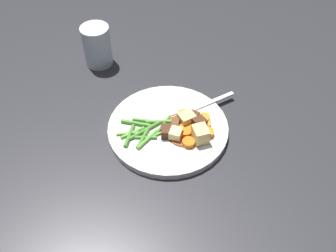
{
  "coord_description": "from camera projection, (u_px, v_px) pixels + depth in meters",
  "views": [
    {
      "loc": [
        0.03,
        -0.57,
        0.64
      ],
      "look_at": [
        0.0,
        0.0,
        0.02
      ],
      "focal_mm": 40.98,
      "sensor_mm": 36.0,
      "label": 1
    }
  ],
  "objects": [
    {
      "name": "ground_plane",
      "position": [
        168.0,
        131.0,
        0.86
      ],
      "size": [
        3.0,
        3.0,
        0.0
      ],
      "primitive_type": "plane",
      "color": "#2D2D33"
    },
    {
      "name": "dinner_plate",
      "position": [
        168.0,
        128.0,
        0.85
      ],
      "size": [
        0.27,
        0.27,
        0.02
      ],
      "primitive_type": "cylinder",
      "color": "white",
      "rests_on": "ground_plane"
    },
    {
      "name": "stew_sauce",
      "position": [
        187.0,
        129.0,
        0.84
      ],
      "size": [
        0.1,
        0.1,
        0.0
      ],
      "primitive_type": "cylinder",
      "color": "brown",
      "rests_on": "dinner_plate"
    },
    {
      "name": "carrot_slice_0",
      "position": [
        204.0,
        118.0,
        0.85
      ],
      "size": [
        0.04,
        0.04,
        0.01
      ],
      "primitive_type": "cylinder",
      "rotation": [
        0.0,
        0.0,
        2.11
      ],
      "color": "orange",
      "rests_on": "dinner_plate"
    },
    {
      "name": "carrot_slice_1",
      "position": [
        184.0,
        116.0,
        0.86
      ],
      "size": [
        0.04,
        0.04,
        0.01
      ],
      "primitive_type": "cylinder",
      "rotation": [
        0.0,
        0.0,
        2.77
      ],
      "color": "orange",
      "rests_on": "dinner_plate"
    },
    {
      "name": "carrot_slice_2",
      "position": [
        204.0,
        124.0,
        0.84
      ],
      "size": [
        0.03,
        0.03,
        0.01
      ],
      "primitive_type": "cylinder",
      "rotation": [
        0.0,
        0.0,
        1.31
      ],
      "color": "orange",
      "rests_on": "dinner_plate"
    },
    {
      "name": "carrot_slice_3",
      "position": [
        207.0,
        133.0,
        0.82
      ],
      "size": [
        0.03,
        0.03,
        0.01
      ],
      "primitive_type": "cylinder",
      "rotation": [
        0.0,
        0.0,
        4.7
      ],
      "color": "orange",
      "rests_on": "dinner_plate"
    },
    {
      "name": "carrot_slice_4",
      "position": [
        185.0,
        131.0,
        0.83
      ],
      "size": [
        0.05,
        0.05,
        0.01
      ],
      "primitive_type": "cylinder",
      "rotation": [
        0.0,
        0.0,
        0.85
      ],
      "color": "orange",
      "rests_on": "dinner_plate"
    },
    {
      "name": "carrot_slice_5",
      "position": [
        189.0,
        143.0,
        0.81
      ],
      "size": [
        0.03,
        0.03,
        0.01
      ],
      "primitive_type": "cylinder",
      "rotation": [
        0.0,
        0.0,
        3.13
      ],
      "color": "orange",
      "rests_on": "dinner_plate"
    },
    {
      "name": "potato_chunk_0",
      "position": [
        176.0,
        134.0,
        0.82
      ],
      "size": [
        0.03,
        0.03,
        0.02
      ],
      "primitive_type": "cube",
      "rotation": [
        0.0,
        0.0,
        2.9
      ],
      "color": "#EAD68C",
      "rests_on": "dinner_plate"
    },
    {
      "name": "potato_chunk_1",
      "position": [
        200.0,
        134.0,
        0.81
      ],
      "size": [
        0.04,
        0.04,
        0.04
      ],
      "primitive_type": "cube",
      "rotation": [
        0.0,
        0.0,
        1.93
      ],
      "color": "#E5CC7A",
      "rests_on": "dinner_plate"
    },
    {
      "name": "potato_chunk_2",
      "position": [
        187.0,
        119.0,
        0.84
      ],
      "size": [
        0.04,
        0.04,
        0.03
      ],
      "primitive_type": "cube",
      "rotation": [
        0.0,
        0.0,
        3.71
      ],
      "color": "#E5CC7A",
      "rests_on": "dinner_plate"
    },
    {
      "name": "meat_chunk_0",
      "position": [
        170.0,
        132.0,
        0.82
      ],
      "size": [
        0.03,
        0.03,
        0.02
      ],
      "primitive_type": "cube",
      "rotation": [
        0.0,
        0.0,
        1.66
      ],
      "color": "#4C2B19",
      "rests_on": "dinner_plate"
    },
    {
      "name": "meat_chunk_1",
      "position": [
        199.0,
        125.0,
        0.83
      ],
      "size": [
        0.04,
        0.03,
        0.03
      ],
      "primitive_type": "cube",
      "rotation": [
        0.0,
        0.0,
        3.82
      ],
      "color": "#4C2B19",
      "rests_on": "dinner_plate"
    },
    {
      "name": "meat_chunk_2",
      "position": [
        193.0,
        117.0,
        0.85
      ],
      "size": [
        0.03,
        0.03,
        0.02
      ],
      "primitive_type": "cube",
      "rotation": [
        0.0,
        0.0,
        2.75
      ],
      "color": "#4C2B19",
      "rests_on": "dinner_plate"
    },
    {
      "name": "meat_chunk_3",
      "position": [
        175.0,
        123.0,
        0.84
      ],
      "size": [
        0.02,
        0.02,
        0.02
      ],
      "primitive_type": "cube",
      "rotation": [
        0.0,
        0.0,
        4.6
      ],
      "color": "brown",
      "rests_on": "dinner_plate"
    },
    {
      "name": "green_bean_0",
      "position": [
        143.0,
        137.0,
        0.82
      ],
      "size": [
        0.06,
        0.01,
        0.01
      ],
      "primitive_type": "cylinder",
      "rotation": [
        0.0,
        1.57,
        0.04
      ],
      "color": "#4C8E33",
      "rests_on": "dinner_plate"
    },
    {
      "name": "green_bean_1",
      "position": [
        133.0,
        133.0,
        0.83
      ],
      "size": [
        0.05,
        0.04,
        0.01
      ],
      "primitive_type": "cylinder",
      "rotation": [
        0.0,
        1.57,
        0.61
      ],
      "color": "#66AD42",
      "rests_on": "dinner_plate"
    },
    {
      "name": "green_bean_2",
      "position": [
        163.0,
        126.0,
        0.84
      ],
      "size": [
        0.03,
        0.06,
        0.01
      ],
      "primitive_type": "cylinder",
      "rotation": [
        0.0,
        1.57,
        1.12
      ],
      "color": "#4C8E33",
      "rests_on": "dinner_plate"
    },
    {
      "name": "green_bean_3",
      "position": [
        147.0,
        139.0,
        0.81
      ],
      "size": [
        0.04,
        0.06,
        0.01
      ],
      "primitive_type": "cylinder",
      "rotation": [
        0.0,
        1.57,
        0.96
      ],
      "color": "#66AD42",
      "rests_on": "dinner_plate"
    },
    {
      "name": "green_bean_4",
      "position": [
        129.0,
        136.0,
        0.82
      ],
      "size": [
        0.02,
        0.06,
        0.01
      ],
      "primitive_type": "cylinder",
      "rotation": [
        0.0,
        1.57,
        1.41
      ],
      "color": "#4C8E33",
      "rests_on": "dinner_plate"
    },
    {
      "name": "green_bean_5",
      "position": [
        143.0,
        138.0,
        0.82
      ],
      "size": [
        0.03,
        0.06,
        0.01
      ],
      "primitive_type": "cylinder",
      "rotation": [
        0.0,
        1.57,
        1.26
      ],
      "color": "#4C8E33",
      "rests_on": "dinner_plate"
    },
    {
      "name": "green_bean_6",
      "position": [
        146.0,
        121.0,
        0.85
      ],
      "size": [
        0.06,
        0.01,
        0.01
      ],
      "primitive_type": "cylinder",
      "rotation": [
        0.0,
        1.57,
        -0.1
      ],
      "color": "#4C8E33",
      "rests_on": "dinner_plate"
    },
    {
      "name": "green_bean_7",
      "position": [
        132.0,
        133.0,
        0.83
      ],
      "size": [
        0.07,
        0.02,
        0.01
      ],
      "primitive_type": "cylinder",
      "rotation": [
        0.0,
        1.57,
        0.16
      ],
      "color": "#66AD42",
      "rests_on": "dinner_plate"
    },
    {
      "name": "green_bean_8",
      "position": [
        144.0,
        131.0,
        0.83
      ],
      "size": [
        0.06,
        0.06,
        0.01
      ],
      "primitive_type": "cylinder",
      "rotation": [
        0.0,
        1.57,
        0.71
      ],
      "color": "#4C8E33",
      "rests_on": "dinner_plate"
    },
    {
      "name": "green_bean_9",
      "position": [
        164.0,
        121.0,
        0.85
      ],
      "size": [
        0.08,
        0.02,
        0.01
      ],
      "primitive_type": "cylinder",
      "rotation": [
        0.0,
        1.57,
        0.09
      ],
      "color": "#599E38",
      "rests_on": "dinner_plate"
    },
    {
      "name": "green_bean_10",
      "position": [
        162.0,
        133.0,
        0.83
      ],
      "size": [
        0.07,
        0.05,
        0.01
      ],
      "primitive_type": "cylinder",
      "rotation": [
        0.0,
        1.57,
        0.59
      ],
      "color": "#66AD42",
      "rests_on": "dinner_plate"
    },
    {
      "name": "green_bean_11",
      "position": [
        136.0,
        122.0,
        0.85
      ],
      "size": [
        0.07,
        0.02,
        0.01
      ],
      "primitive_type": "cylinder",
      "rotation": [
        0.0,
        1.57,
        -0.16
      ],
      "color": "#4C8E33",
      "rests_on": "dinner_plate"
    },
    {
      "name": "fork",
      "position": [
        200.0,
        107.0,
        0.88
      ],
      "size": [
        0.15,
        0.11,
        0.0
      ],
      "color": "silver",
      "rests_on": "dinner_plate"
    },
    {
      "name": "water_glass",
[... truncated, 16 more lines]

